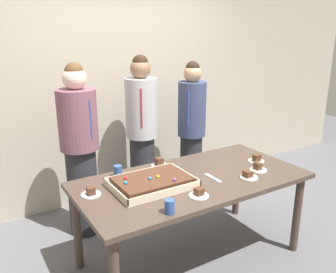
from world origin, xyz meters
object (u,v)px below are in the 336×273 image
object	(u,v)px
drink_cup_middle	(170,207)
person_striped_tie_right	(142,131)
plated_slice_far_right	(258,168)
drink_cup_nearest	(118,171)
person_green_shirt_behind	(80,150)
plated_slice_center_front	(248,176)
cake_server_utensil	(213,178)
plated_slice_center_back	(257,160)
party_table	(192,187)
plated_slice_far_left	(159,163)
plated_slice_near_right	(91,193)
plated_slice_near_left	(199,194)
sheet_cake	(152,182)
person_serving_front	(192,130)

from	to	relation	value
drink_cup_middle	person_striped_tie_right	world-z (taller)	person_striped_tie_right
plated_slice_far_right	drink_cup_nearest	bearing A→B (deg)	155.11
person_green_shirt_behind	person_striped_tie_right	size ratio (longest dim) A/B	0.98
plated_slice_center_front	drink_cup_nearest	xyz separation A→B (m)	(-0.93, 0.59, 0.03)
drink_cup_middle	cake_server_utensil	distance (m)	0.69
plated_slice_center_front	plated_slice_center_back	distance (m)	0.41
plated_slice_center_back	party_table	bearing A→B (deg)	179.51
plated_slice_far_right	person_green_shirt_behind	xyz separation A→B (m)	(-1.25, 1.10, 0.08)
plated_slice_far_left	plated_slice_far_right	bearing A→B (deg)	-38.25
plated_slice_near_right	cake_server_utensil	size ratio (longest dim) A/B	0.75
plated_slice_near_left	sheet_cake	bearing A→B (deg)	122.75
party_table	cake_server_utensil	world-z (taller)	cake_server_utensil
drink_cup_middle	person_striped_tie_right	distance (m)	1.64
person_striped_tie_right	plated_slice_far_right	bearing A→B (deg)	44.25
drink_cup_middle	cake_server_utensil	size ratio (longest dim) A/B	0.50
plated_slice_near_left	plated_slice_center_front	world-z (taller)	plated_slice_near_left
sheet_cake	person_striped_tie_right	xyz separation A→B (m)	(0.48, 1.09, 0.08)
plated_slice_center_front	drink_cup_nearest	distance (m)	1.10
sheet_cake	plated_slice_center_back	bearing A→B (deg)	-2.08
drink_cup_nearest	plated_slice_center_back	bearing A→B (deg)	-15.86
plated_slice_center_front	person_serving_front	size ratio (longest dim) A/B	0.09
plated_slice_far_right	cake_server_utensil	world-z (taller)	plated_slice_far_right
drink_cup_nearest	person_green_shirt_behind	xyz separation A→B (m)	(-0.14, 0.58, 0.05)
plated_slice_near_left	plated_slice_near_right	size ratio (longest dim) A/B	1.00
plated_slice_far_left	party_table	bearing A→B (deg)	-75.32
plated_slice_center_back	drink_cup_middle	xyz separation A→B (m)	(-1.21, -0.40, 0.03)
drink_cup_middle	person_serving_front	distance (m)	1.80
plated_slice_near_left	plated_slice_center_back	distance (m)	0.94
cake_server_utensil	person_green_shirt_behind	distance (m)	1.31
sheet_cake	person_serving_front	world-z (taller)	person_serving_front
plated_slice_near_left	plated_slice_center_back	world-z (taller)	plated_slice_center_back
plated_slice_far_left	drink_cup_nearest	world-z (taller)	drink_cup_nearest
plated_slice_far_left	drink_cup_middle	bearing A→B (deg)	-115.47
plated_slice_center_back	drink_cup_middle	distance (m)	1.27
plated_slice_center_back	person_green_shirt_behind	xyz separation A→B (m)	(-1.40, 0.94, 0.08)
party_table	plated_slice_center_front	size ratio (longest dim) A/B	12.96
party_table	person_serving_front	bearing A→B (deg)	55.23
plated_slice_far_left	plated_slice_center_back	bearing A→B (deg)	-24.84
plated_slice_near_left	plated_slice_near_right	bearing A→B (deg)	147.64
plated_slice_near_left	person_striped_tie_right	xyz separation A→B (m)	(0.26, 1.43, 0.10)
plated_slice_far_left	person_green_shirt_behind	bearing A→B (deg)	135.55
cake_server_utensil	person_serving_front	xyz separation A→B (m)	(0.54, 1.08, 0.08)
plated_slice_near_right	plated_slice_near_left	bearing A→B (deg)	-32.36
plated_slice_center_back	plated_slice_far_left	bearing A→B (deg)	155.16
plated_slice_center_front	cake_server_utensil	size ratio (longest dim) A/B	0.75
drink_cup_middle	cake_server_utensil	world-z (taller)	drink_cup_middle
plated_slice_near_left	plated_slice_far_right	bearing A→B (deg)	10.24
plated_slice_near_left	plated_slice_far_right	size ratio (longest dim) A/B	1.00
sheet_cake	cake_server_utensil	bearing A→B (deg)	-14.38
plated_slice_far_right	person_serving_front	bearing A→B (deg)	85.78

